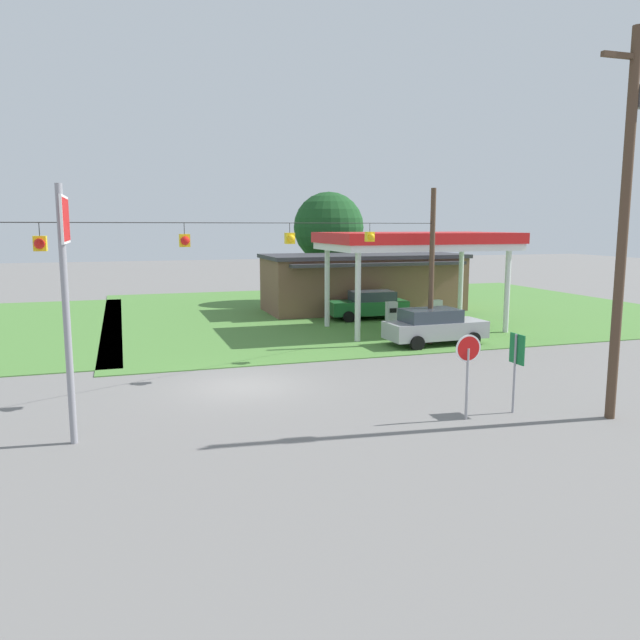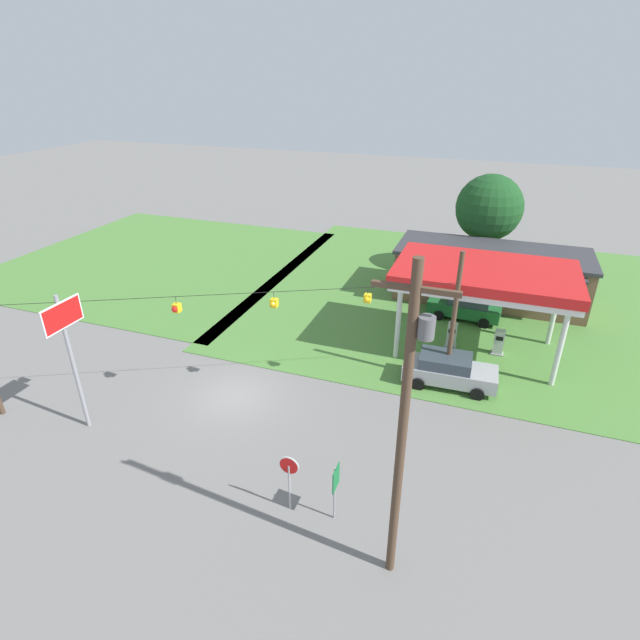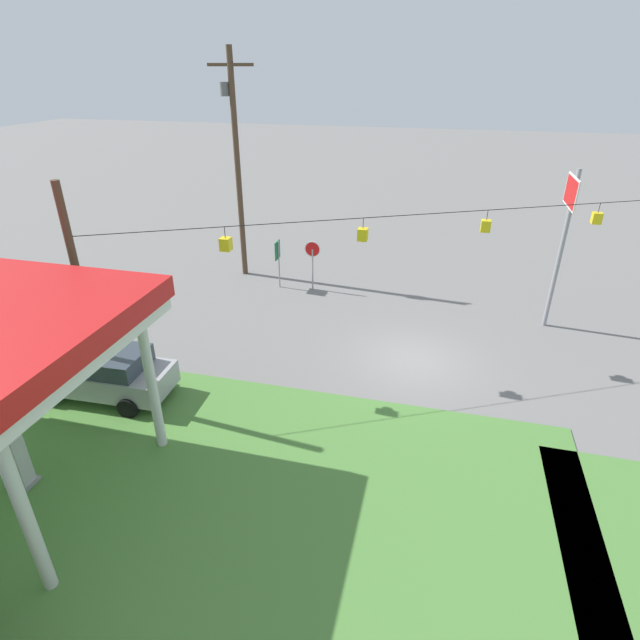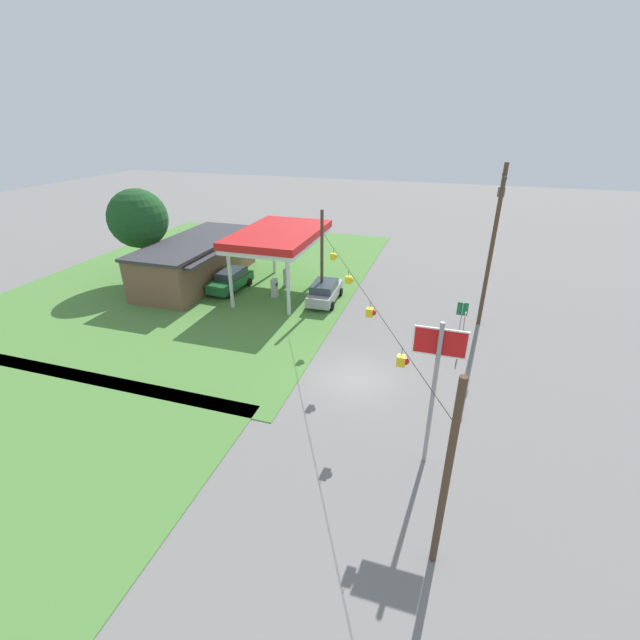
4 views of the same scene
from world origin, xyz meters
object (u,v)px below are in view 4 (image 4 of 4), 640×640
(fuel_pump_near, at_px, (275,289))
(route_sign, at_px, (462,312))
(gas_station_store, at_px, (197,261))
(fuel_pump_far, at_px, (287,278))
(stop_sign_roadside, at_px, (464,322))
(car_at_pumps_rear, at_px, (231,280))
(gas_station_canopy, at_px, (279,237))
(utility_pole_main, at_px, (493,240))
(tree_behind_station, at_px, (138,219))
(stop_sign_overhead, at_px, (437,367))
(car_at_pumps_front, at_px, (325,291))

(fuel_pump_near, bearing_deg, route_sign, -99.65)
(gas_station_store, distance_m, fuel_pump_far, 8.13)
(stop_sign_roadside, bearing_deg, fuel_pump_far, -115.09)
(car_at_pumps_rear, distance_m, route_sign, 18.81)
(gas_station_canopy, xyz_separation_m, gas_station_store, (0.24, 7.98, -2.82))
(utility_pole_main, bearing_deg, tree_behind_station, 88.36)
(route_sign, bearing_deg, tree_behind_station, 83.25)
(stop_sign_overhead, bearing_deg, gas_station_store, 52.31)
(stop_sign_overhead, bearing_deg, fuel_pump_far, 37.14)
(fuel_pump_near, xyz_separation_m, utility_pole_main, (-0.05, -15.74, 5.30))
(gas_station_store, xyz_separation_m, stop_sign_overhead, (-16.40, -21.23, 2.81))
(gas_station_canopy, xyz_separation_m, stop_sign_roadside, (-5.50, -14.58, -2.87))
(fuel_pump_near, height_order, tree_behind_station, tree_behind_station)
(stop_sign_roadside, relative_size, tree_behind_station, 0.32)
(gas_station_store, height_order, stop_sign_overhead, stop_sign_overhead)
(car_at_pumps_front, relative_size, stop_sign_roadside, 1.92)
(fuel_pump_far, xyz_separation_m, utility_pole_main, (-2.70, -15.74, 5.30))
(route_sign, xyz_separation_m, utility_pole_main, (2.40, -1.31, 4.33))
(fuel_pump_far, relative_size, car_at_pumps_rear, 0.33)
(fuel_pump_far, xyz_separation_m, stop_sign_overhead, (-17.49, -13.25, 3.93))
(car_at_pumps_rear, bearing_deg, gas_station_store, -102.67)
(car_at_pumps_front, height_order, tree_behind_station, tree_behind_station)
(car_at_pumps_front, relative_size, route_sign, 2.00)
(car_at_pumps_rear, xyz_separation_m, stop_sign_overhead, (-15.24, -17.39, 3.78))
(fuel_pump_far, bearing_deg, utility_pole_main, -99.73)
(stop_sign_overhead, distance_m, utility_pole_main, 15.06)
(gas_station_store, distance_m, stop_sign_overhead, 26.98)
(gas_station_canopy, xyz_separation_m, route_sign, (-3.78, -14.43, -2.97))
(fuel_pump_near, bearing_deg, fuel_pump_far, 0.00)
(gas_station_store, distance_m, tree_behind_station, 5.98)
(tree_behind_station, bearing_deg, route_sign, -96.75)
(fuel_pump_near, bearing_deg, utility_pole_main, -90.20)
(car_at_pumps_front, xyz_separation_m, car_at_pumps_rear, (0.08, 8.29, -0.00))
(gas_station_store, bearing_deg, fuel_pump_far, -82.28)
(gas_station_store, distance_m, utility_pole_main, 24.15)
(stop_sign_roadside, bearing_deg, fuel_pump_near, -105.99)
(gas_station_canopy, relative_size, stop_sign_roadside, 3.87)
(fuel_pump_far, relative_size, stop_sign_overhead, 0.24)
(gas_station_canopy, bearing_deg, tree_behind_station, 92.52)
(route_sign, height_order, tree_behind_station, tree_behind_station)
(stop_sign_overhead, xyz_separation_m, utility_pole_main, (14.79, -2.50, 1.37))
(gas_station_canopy, height_order, car_at_pumps_rear, gas_station_canopy)
(utility_pole_main, distance_m, tree_behind_station, 28.51)
(fuel_pump_near, bearing_deg, gas_station_canopy, 0.07)
(gas_station_canopy, bearing_deg, gas_station_store, 88.27)
(gas_station_canopy, height_order, stop_sign_overhead, stop_sign_overhead)
(fuel_pump_near, height_order, utility_pole_main, utility_pole_main)
(fuel_pump_far, distance_m, utility_pole_main, 16.83)
(stop_sign_roadside, relative_size, utility_pole_main, 0.23)
(gas_station_store, height_order, route_sign, gas_station_store)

